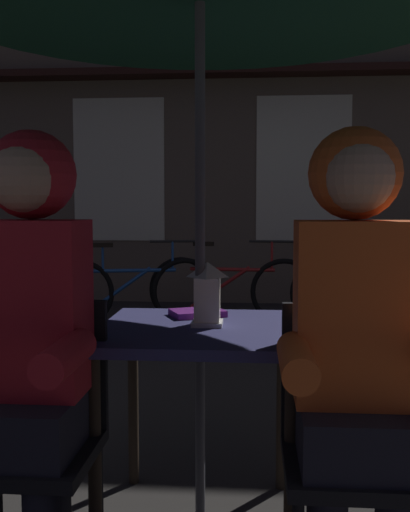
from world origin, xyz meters
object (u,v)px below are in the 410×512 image
at_px(cafe_table, 200,354).
at_px(lantern, 207,292).
at_px(bicycle_second, 133,291).
at_px(chair_left, 35,427).
at_px(bicycle_fourth, 379,293).
at_px(book, 198,313).
at_px(bicycle_third, 232,289).
at_px(person_right_hooded, 356,322).
at_px(chair_right, 351,437).
at_px(bicycle_nearest, 6,290).
at_px(person_left_hooded, 25,317).

distance_m(cafe_table, lantern, 0.22).
height_order(cafe_table, bicycle_second, bicycle_second).
height_order(chair_left, bicycle_second, chair_left).
distance_m(bicycle_fourth, book, 3.73).
height_order(bicycle_second, bicycle_third, same).
bearing_deg(bicycle_third, bicycle_fourth, -6.40).
height_order(lantern, book, lantern).
height_order(cafe_table, person_right_hooded, person_right_hooded).
xyz_separation_m(chair_left, chair_right, (0.96, 0.00, 0.00)).
bearing_deg(bicycle_second, book, -74.44).
bearing_deg(bicycle_third, bicycle_nearest, -175.00).
distance_m(person_left_hooded, person_right_hooded, 0.96).
bearing_deg(bicycle_third, chair_left, -96.32).
bearing_deg(bicycle_second, lantern, -74.42).
height_order(lantern, bicycle_second, lantern).
bearing_deg(book, bicycle_second, 81.15).
bearing_deg(person_right_hooded, lantern, 135.79).
height_order(person_left_hooded, book, person_left_hooded).
bearing_deg(lantern, cafe_table, -145.13).
bearing_deg(bicycle_second, bicycle_third, 10.37).
relative_size(bicycle_third, bicycle_fourth, 1.00).
distance_m(person_left_hooded, bicycle_fourth, 4.49).
bearing_deg(bicycle_fourth, person_left_hooded, -114.61).
height_order(person_right_hooded, bicycle_second, person_right_hooded).
bearing_deg(cafe_table, person_right_hooded, -41.57).
relative_size(person_right_hooded, bicycle_nearest, 0.84).
distance_m(chair_left, bicycle_nearest, 4.34).
xyz_separation_m(chair_right, bicycle_nearest, (-2.72, 3.96, -0.14)).
bearing_deg(bicycle_fourth, bicycle_nearest, -179.40).
distance_m(chair_right, book, 0.81).
distance_m(bicycle_second, bicycle_fourth, 2.35).
bearing_deg(lantern, book, 105.91).
distance_m(chair_right, bicycle_fourth, 4.10).
height_order(bicycle_nearest, book, bicycle_nearest).
bearing_deg(bicycle_third, book, -90.14).
relative_size(cafe_table, bicycle_fourth, 0.44).
relative_size(chair_right, bicycle_third, 0.52).
relative_size(bicycle_fourth, book, 8.38).
distance_m(bicycle_nearest, bicycle_second, 1.26).
xyz_separation_m(lantern, person_right_hooded, (0.46, -0.44, -0.01)).
bearing_deg(book, lantern, -98.50).
distance_m(chair_right, bicycle_second, 4.24).
height_order(bicycle_fourth, book, bicycle_fourth).
xyz_separation_m(cafe_table, bicycle_fourth, (1.38, 3.63, -0.29)).
xyz_separation_m(chair_right, bicycle_fourth, (0.90, 4.00, -0.14)).
relative_size(bicycle_third, book, 8.40).
height_order(bicycle_second, book, bicycle_second).
height_order(person_right_hooded, book, person_right_hooded).
bearing_deg(lantern, person_left_hooded, -138.72).
bearing_deg(chair_right, book, 131.66).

